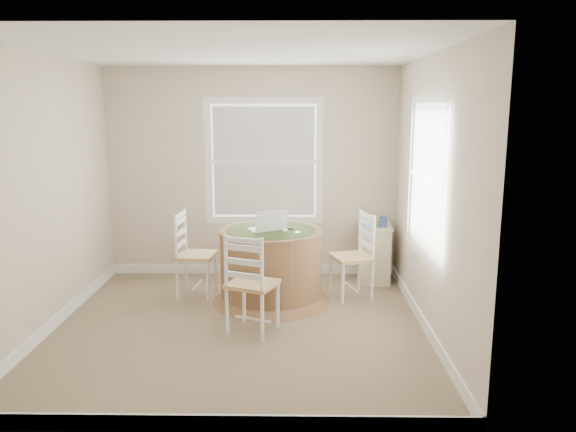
{
  "coord_description": "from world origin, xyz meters",
  "views": [
    {
      "loc": [
        0.55,
        -5.16,
        2.12
      ],
      "look_at": [
        0.47,
        0.45,
        1.02
      ],
      "focal_mm": 35.0,
      "sensor_mm": 36.0,
      "label": 1
    }
  ],
  "objects_px": {
    "laptop": "(268,227)",
    "corner_chest": "(374,253)",
    "chair_near": "(252,284)",
    "chair_right": "(352,257)",
    "round_table": "(271,262)",
    "chair_left": "(196,255)"
  },
  "relations": [
    {
      "from": "chair_near",
      "to": "laptop",
      "type": "relative_size",
      "value": 2.12
    },
    {
      "from": "laptop",
      "to": "chair_near",
      "type": "bearing_deg",
      "value": 58.31
    },
    {
      "from": "round_table",
      "to": "laptop",
      "type": "distance_m",
      "value": 0.4
    },
    {
      "from": "chair_near",
      "to": "corner_chest",
      "type": "xyz_separation_m",
      "value": [
        1.37,
        1.61,
        -0.12
      ]
    },
    {
      "from": "chair_near",
      "to": "chair_right",
      "type": "distance_m",
      "value": 1.42
    },
    {
      "from": "laptop",
      "to": "round_table",
      "type": "bearing_deg",
      "value": -158.56
    },
    {
      "from": "corner_chest",
      "to": "chair_right",
      "type": "bearing_deg",
      "value": -114.23
    },
    {
      "from": "chair_left",
      "to": "laptop",
      "type": "xyz_separation_m",
      "value": [
        0.82,
        -0.2,
        0.36
      ]
    },
    {
      "from": "round_table",
      "to": "chair_near",
      "type": "distance_m",
      "value": 0.88
    },
    {
      "from": "laptop",
      "to": "corner_chest",
      "type": "bearing_deg",
      "value": -172.9
    },
    {
      "from": "chair_left",
      "to": "corner_chest",
      "type": "bearing_deg",
      "value": -69.29
    },
    {
      "from": "laptop",
      "to": "corner_chest",
      "type": "distance_m",
      "value": 1.56
    },
    {
      "from": "chair_left",
      "to": "chair_near",
      "type": "bearing_deg",
      "value": -140.18
    },
    {
      "from": "corner_chest",
      "to": "round_table",
      "type": "bearing_deg",
      "value": -144.89
    },
    {
      "from": "round_table",
      "to": "chair_left",
      "type": "height_order",
      "value": "chair_left"
    },
    {
      "from": "chair_near",
      "to": "laptop",
      "type": "xyz_separation_m",
      "value": [
        0.1,
        0.83,
        0.36
      ]
    },
    {
      "from": "round_table",
      "to": "chair_right",
      "type": "height_order",
      "value": "chair_right"
    },
    {
      "from": "round_table",
      "to": "chair_left",
      "type": "bearing_deg",
      "value": 173.17
    },
    {
      "from": "chair_left",
      "to": "round_table",
      "type": "bearing_deg",
      "value": -95.83
    },
    {
      "from": "chair_right",
      "to": "laptop",
      "type": "distance_m",
      "value": 1.01
    },
    {
      "from": "chair_left",
      "to": "chair_right",
      "type": "bearing_deg",
      "value": -86.62
    },
    {
      "from": "chair_left",
      "to": "chair_right",
      "type": "distance_m",
      "value": 1.74
    }
  ]
}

